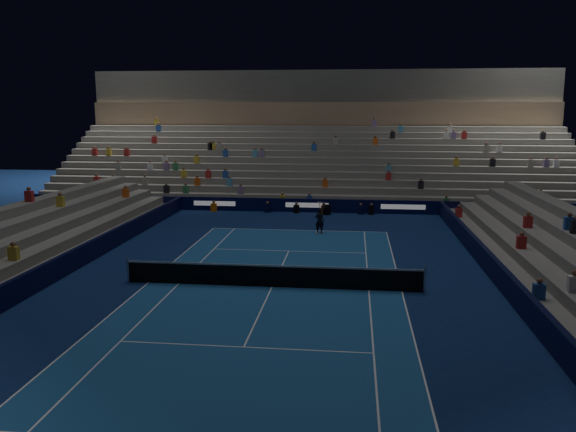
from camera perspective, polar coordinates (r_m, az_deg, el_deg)
The scene contains 9 objects.
ground at distance 24.79m, azimuth -1.59°, elevation -7.07°, with size 90.00×90.00×0.00m, color #0D1F4E.
court_surface at distance 24.79m, azimuth -1.59°, elevation -7.06°, with size 10.97×23.77×0.01m, color navy.
sponsor_barrier_far at distance 42.61m, azimuth 1.92°, elevation 1.05°, with size 44.00×0.25×1.00m, color black.
sponsor_barrier_east at distance 25.22m, azimuth 20.92°, elevation -6.29°, with size 0.25×37.00×1.00m, color black.
sponsor_barrier_west at distance 27.70m, azimuth -21.96°, elevation -4.88°, with size 0.25×37.00×1.00m, color black.
grandstand_main at distance 51.57m, azimuth 2.79°, elevation 5.91°, with size 44.00×15.20×11.20m.
tennis_net at distance 24.64m, azimuth -1.60°, elevation -5.95°, with size 12.90×0.10×1.10m.
tennis_player at distance 35.19m, azimuth 3.16°, elevation -0.49°, with size 0.57×0.38×1.57m, color black.
broadcast_camera at distance 41.76m, azimuth 3.81°, elevation 0.63°, with size 0.68×1.05×0.68m.
Camera 1 is at (3.38, -23.40, 7.47)m, focal length 35.80 mm.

